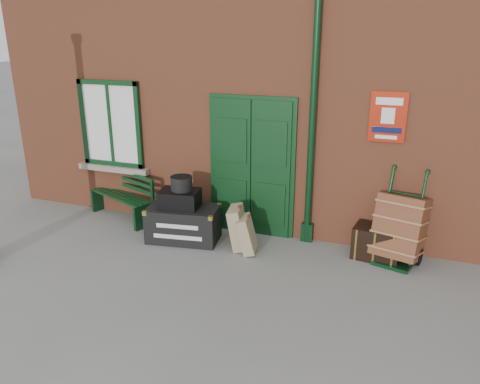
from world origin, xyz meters
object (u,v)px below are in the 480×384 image
at_px(bench, 124,195).
at_px(dark_trunk, 377,243).
at_px(houdini_trunk, 183,224).
at_px(porter_trolley, 400,228).

distance_m(bench, dark_trunk, 4.39).
bearing_deg(houdini_trunk, bench, 151.17).
xyz_separation_m(houdini_trunk, dark_trunk, (2.96, 0.41, -0.04)).
bearing_deg(dark_trunk, houdini_trunk, -164.78).
relative_size(houdini_trunk, porter_trolley, 0.83).
height_order(houdini_trunk, porter_trolley, porter_trolley).
xyz_separation_m(bench, dark_trunk, (4.39, -0.10, -0.19)).
bearing_deg(porter_trolley, bench, -166.48).
distance_m(bench, houdini_trunk, 1.52).
height_order(bench, houdini_trunk, bench).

